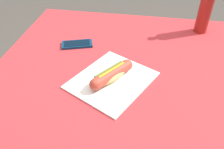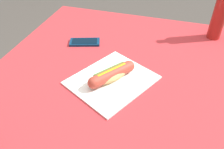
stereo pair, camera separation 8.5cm
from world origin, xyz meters
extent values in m
cylinder|color=brown|center=(0.44, -0.40, 0.35)|extent=(0.07, 0.07, 0.71)
cylinder|color=brown|center=(0.44, 0.40, 0.35)|extent=(0.07, 0.07, 0.71)
cube|color=brown|center=(0.00, 0.00, 0.72)|extent=(1.04, 0.95, 0.03)
cube|color=#B72D33|center=(0.00, 0.00, 0.74)|extent=(1.10, 1.01, 0.00)
cube|color=white|center=(-0.03, 0.02, 0.74)|extent=(0.37, 0.35, 0.01)
ellipsoid|color=#DBB26B|center=(-0.03, 0.02, 0.77)|extent=(0.16, 0.13, 0.04)
cylinder|color=#A83D2D|center=(-0.03, 0.02, 0.77)|extent=(0.16, 0.13, 0.04)
sphere|color=#A83D2D|center=(0.03, -0.03, 0.77)|extent=(0.04, 0.04, 0.04)
sphere|color=#A83D2D|center=(-0.10, 0.06, 0.77)|extent=(0.04, 0.04, 0.04)
cube|color=yellow|center=(-0.03, 0.02, 0.79)|extent=(0.10, 0.08, 0.00)
cylinder|color=#4C7A2D|center=(-0.02, 0.03, 0.78)|extent=(0.12, 0.09, 0.02)
cube|color=#0A2D4C|center=(0.19, 0.22, 0.75)|extent=(0.10, 0.15, 0.01)
cube|color=black|center=(0.19, 0.22, 0.75)|extent=(0.08, 0.13, 0.00)
cylinder|color=maroon|center=(0.42, -0.36, 0.84)|extent=(0.06, 0.06, 0.20)
camera|label=1|loc=(-0.69, -0.09, 1.31)|focal=37.28mm
camera|label=2|loc=(-0.67, -0.18, 1.31)|focal=37.28mm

